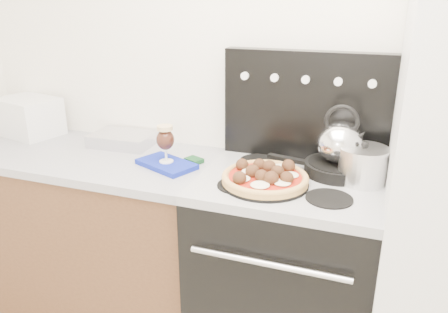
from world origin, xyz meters
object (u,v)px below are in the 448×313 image
at_px(base_cabinet, 88,232).
at_px(toaster_oven, 29,116).
at_px(pizza, 265,176).
at_px(beer_glass, 166,144).
at_px(oven_mitt, 167,164).
at_px(skillet, 337,168).
at_px(stock_pot, 362,166).
at_px(tea_kettle, 340,139).
at_px(stove_body, 285,274).
at_px(pizza_pan, 265,183).

bearing_deg(base_cabinet, toaster_oven, 160.40).
relative_size(toaster_oven, pizza, 0.94).
xyz_separation_m(base_cabinet, beer_glass, (0.53, -0.04, 0.58)).
distance_m(toaster_oven, pizza, 1.48).
height_order(oven_mitt, skillet, skillet).
height_order(oven_mitt, stock_pot, stock_pot).
bearing_deg(base_cabinet, tea_kettle, 4.13).
xyz_separation_m(oven_mitt, tea_kettle, (0.76, 0.13, 0.17)).
relative_size(toaster_oven, tea_kettle, 1.55).
distance_m(base_cabinet, pizza, 1.15).
bearing_deg(skillet, toaster_oven, 177.90).
height_order(skillet, stock_pot, stock_pot).
height_order(beer_glass, pizza, beer_glass).
xyz_separation_m(stove_body, oven_mitt, (-0.58, -0.01, 0.47)).
bearing_deg(stock_pot, oven_mitt, -175.23).
relative_size(beer_glass, pizza, 0.51).
bearing_deg(toaster_oven, pizza_pan, 2.47).
distance_m(pizza_pan, skillet, 0.34).
relative_size(base_cabinet, tea_kettle, 6.77).
distance_m(stove_body, skillet, 0.55).
bearing_deg(pizza_pan, oven_mitt, 170.02).
height_order(stove_body, beer_glass, beer_glass).
height_order(pizza_pan, tea_kettle, tea_kettle).
bearing_deg(pizza, oven_mitt, 170.02).
bearing_deg(oven_mitt, pizza_pan, -9.98).
height_order(stove_body, oven_mitt, oven_mitt).
distance_m(beer_glass, tea_kettle, 0.77).
bearing_deg(stove_body, skillet, 33.33).
relative_size(base_cabinet, pizza, 4.12).
bearing_deg(toaster_oven, base_cabinet, -6.29).
bearing_deg(oven_mitt, beer_glass, 0.00).
bearing_deg(pizza, stock_pot, 23.31).
bearing_deg(oven_mitt, pizza, -9.98).
bearing_deg(stove_body, toaster_oven, 173.32).
xyz_separation_m(base_cabinet, skillet, (1.28, 0.09, 0.52)).
bearing_deg(beer_glass, base_cabinet, 176.07).
height_order(toaster_oven, stock_pot, toaster_oven).
bearing_deg(pizza_pan, skillet, 39.11).
height_order(pizza_pan, pizza, pizza).
height_order(pizza_pan, stock_pot, stock_pot).
height_order(beer_glass, stock_pot, beer_glass).
xyz_separation_m(beer_glass, skillet, (0.76, 0.13, -0.07)).
bearing_deg(oven_mitt, toaster_oven, 168.73).
bearing_deg(beer_glass, toaster_oven, 168.73).
distance_m(oven_mitt, pizza_pan, 0.50).
relative_size(pizza_pan, tea_kettle, 1.67).
distance_m(toaster_oven, tea_kettle, 1.72).
distance_m(base_cabinet, skillet, 1.39).
relative_size(stove_body, toaster_oven, 2.65).
bearing_deg(pizza, beer_glass, 170.02).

